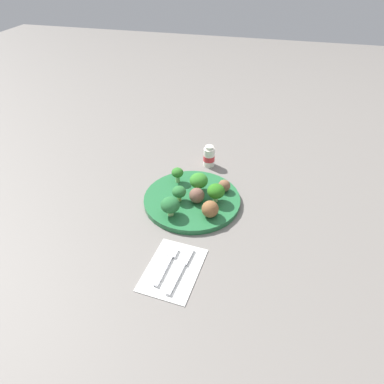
{
  "coord_description": "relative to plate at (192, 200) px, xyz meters",
  "views": [
    {
      "loc": [
        -0.76,
        -0.19,
        0.63
      ],
      "look_at": [
        0.0,
        0.0,
        0.04
      ],
      "focal_mm": 32.16,
      "sensor_mm": 36.0,
      "label": 1
    }
  ],
  "objects": [
    {
      "name": "broccoli_floret_back_left",
      "position": [
        -0.0,
        -0.07,
        0.04
      ],
      "size": [
        0.05,
        0.05,
        0.06
      ],
      "color": "#A0B873",
      "rests_on": "plate"
    },
    {
      "name": "knife",
      "position": [
        -0.25,
        -0.04,
        -0.0
      ],
      "size": [
        0.15,
        0.03,
        0.01
      ],
      "color": "silver",
      "rests_on": "napkin"
    },
    {
      "name": "meatball_center",
      "position": [
        -0.07,
        -0.07,
        0.03
      ],
      "size": [
        0.05,
        0.05,
        0.05
      ],
      "primitive_type": "sphere",
      "color": "brown",
      "rests_on": "plate"
    },
    {
      "name": "yogurt_bottle",
      "position": [
        0.21,
        -0.01,
        0.02
      ],
      "size": [
        0.04,
        0.04,
        0.07
      ],
      "color": "white",
      "rests_on": "ground_plane"
    },
    {
      "name": "ground_plane",
      "position": [
        0.0,
        0.0,
        -0.01
      ],
      "size": [
        4.0,
        4.0,
        0.0
      ],
      "primitive_type": "plane",
      "color": "slate"
    },
    {
      "name": "broccoli_floret_mid_right",
      "position": [
        -0.02,
        0.03,
        0.04
      ],
      "size": [
        0.04,
        0.04,
        0.05
      ],
      "color": "#A2C36B",
      "rests_on": "plate"
    },
    {
      "name": "meatball_front_left",
      "position": [
        -0.01,
        -0.02,
        0.03
      ],
      "size": [
        0.04,
        0.04,
        0.04
      ],
      "primitive_type": "sphere",
      "color": "brown",
      "rests_on": "plate"
    },
    {
      "name": "broccoli_floret_center",
      "position": [
        -0.09,
        0.04,
        0.04
      ],
      "size": [
        0.05,
        0.05,
        0.05
      ],
      "color": "#A9CB7D",
      "rests_on": "plate"
    },
    {
      "name": "broccoli_floret_mid_left",
      "position": [
        0.04,
        -0.01,
        0.04
      ],
      "size": [
        0.05,
        0.05,
        0.06
      ],
      "color": "#9ACC80",
      "rests_on": "plate"
    },
    {
      "name": "plate",
      "position": [
        0.0,
        0.0,
        0.0
      ],
      "size": [
        0.28,
        0.28,
        0.02
      ],
      "primitive_type": "cylinder",
      "color": "#236638",
      "rests_on": "ground_plane"
    },
    {
      "name": "fork",
      "position": [
        -0.25,
        -0.0,
        -0.0
      ],
      "size": [
        0.12,
        0.03,
        0.01
      ],
      "color": "silver",
      "rests_on": "napkin"
    },
    {
      "name": "meatball_mid_right",
      "position": [
        0.06,
        -0.08,
        0.03
      ],
      "size": [
        0.04,
        0.04,
        0.04
      ],
      "primitive_type": "sphere",
      "color": "brown",
      "rests_on": "plate"
    },
    {
      "name": "broccoli_floret_front_right",
      "position": [
        0.07,
        0.06,
        0.04
      ],
      "size": [
        0.04,
        0.04,
        0.05
      ],
      "color": "#95D080",
      "rests_on": "plate"
    },
    {
      "name": "napkin",
      "position": [
        -0.26,
        -0.02,
        -0.01
      ],
      "size": [
        0.18,
        0.13,
        0.01
      ],
      "primitive_type": "cube",
      "rotation": [
        0.0,
        0.0,
        -0.08
      ],
      "color": "white",
      "rests_on": "ground_plane"
    }
  ]
}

